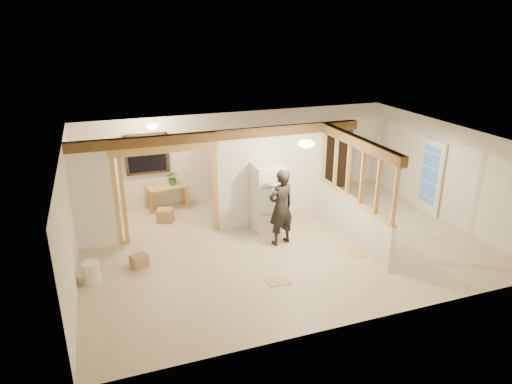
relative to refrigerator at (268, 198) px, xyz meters
name	(u,v)px	position (x,y,z in m)	size (l,w,h in m)	color
floor	(281,242)	(0.05, -0.80, -0.85)	(9.00, 6.50, 0.01)	#C8B194
ceiling	(284,138)	(0.05, -0.80, 1.66)	(9.00, 6.50, 0.01)	white
wall_back	(239,155)	(0.05, 2.45, 0.41)	(9.00, 0.01, 2.50)	white
wall_front	(360,259)	(0.05, -4.05, 0.41)	(9.00, 0.01, 2.50)	white
wall_left	(69,220)	(-4.45, -0.80, 0.41)	(0.01, 6.50, 2.50)	white
wall_right	(445,172)	(4.55, -0.80, 0.41)	(0.01, 6.50, 2.50)	white
partition_left_stub	(92,196)	(-4.00, 0.40, 0.41)	(0.90, 0.12, 2.50)	silver
partition_center	(271,176)	(0.25, 0.40, 0.41)	(2.80, 0.12, 2.50)	silver
doorway_frame	(167,194)	(-2.35, 0.40, 0.26)	(2.46, 0.14, 2.20)	tan
header_beam_back	(224,135)	(-0.95, 0.40, 1.54)	(7.00, 0.18, 0.22)	brown
header_beam_right	(358,142)	(1.65, -1.20, 1.54)	(0.18, 3.30, 0.22)	brown
pony_wall	(351,220)	(1.65, -1.20, -0.34)	(0.12, 3.20, 1.00)	silver
stud_partition	(355,173)	(1.65, -1.20, 0.82)	(0.14, 3.20, 1.32)	tan
window_back	(147,154)	(-2.55, 2.37, 0.71)	(1.12, 0.10, 1.10)	black
french_door	(430,177)	(4.47, -0.40, 0.16)	(0.12, 0.86, 2.00)	white
ceiling_dome_main	(306,144)	(0.35, -1.30, 1.64)	(0.36, 0.36, 0.16)	#FFEABF
ceiling_dome_util	(152,126)	(-2.45, 1.50, 1.64)	(0.32, 0.32, 0.14)	#FFEABF
hanging_bulb	(179,143)	(-1.95, 0.80, 1.34)	(0.07, 0.07, 0.07)	#FFD88C
refrigerator	(268,198)	(0.00, 0.00, 0.00)	(0.69, 0.67, 1.68)	white
woman	(281,207)	(0.01, -0.82, 0.06)	(0.66, 0.43, 1.80)	black
work_table	(168,197)	(-2.11, 2.13, -0.51)	(1.06, 0.53, 0.67)	tan
potted_plant	(173,178)	(-1.93, 2.21, 0.02)	(0.36, 0.31, 0.40)	#205420
shop_vac	(90,212)	(-4.15, 1.79, -0.52)	(0.49, 0.49, 0.64)	maroon
bookshelf	(336,158)	(3.08, 2.22, 0.07)	(0.91, 0.30, 1.82)	black
bucket	(91,272)	(-4.17, -1.14, -0.62)	(0.34, 0.34, 0.43)	silver
box_util_a	(165,215)	(-2.33, 1.33, -0.68)	(0.39, 0.33, 0.33)	#AA8552
box_util_b	(108,237)	(-3.79, 0.58, -0.71)	(0.28, 0.28, 0.26)	#AA8552
box_front	(139,261)	(-3.21, -0.84, -0.71)	(0.33, 0.27, 0.27)	#AA8552
floor_panel_near	(360,252)	(1.53, -1.84, -0.83)	(0.49, 0.49, 0.02)	tan
floor_panel_far	(278,281)	(-0.67, -2.35, -0.83)	(0.46, 0.37, 0.01)	tan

